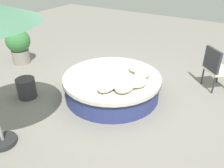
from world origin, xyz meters
name	(u,v)px	position (x,y,z in m)	size (l,w,h in m)	color
ground_plane	(112,95)	(0.00, 0.00, 0.00)	(16.00, 16.00, 0.00)	gray
round_bed	(112,86)	(0.00, 0.00, 0.25)	(2.12, 2.12, 0.48)	navy
throw_pillow_0	(108,85)	(-0.51, -0.22, 0.57)	(0.55, 0.32, 0.18)	silver
throw_pillow_1	(125,86)	(-0.38, -0.51, 0.58)	(0.49, 0.35, 0.19)	silver
throw_pillow_2	(137,82)	(-0.07, -0.63, 0.56)	(0.44, 0.37, 0.15)	beige
throw_pillow_3	(142,74)	(0.26, -0.58, 0.58)	(0.45, 0.30, 0.20)	beige
throw_pillow_4	(138,67)	(0.50, -0.36, 0.58)	(0.43, 0.39, 0.19)	white
patio_chair	(215,66)	(1.51, -1.81, 0.56)	(0.72, 0.72, 0.98)	#333338
planter	(19,44)	(0.15, 3.17, 0.56)	(0.67, 0.67, 1.00)	gray
side_table	(26,88)	(-1.02, 1.56, 0.22)	(0.40, 0.40, 0.44)	#333338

